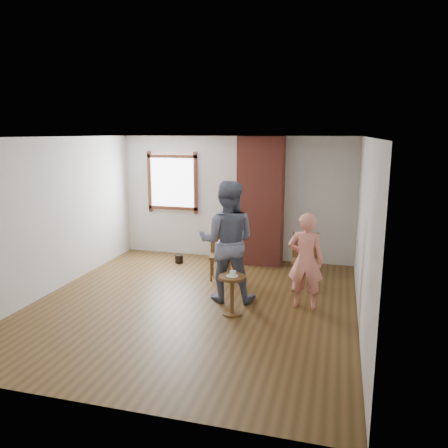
{
  "coord_description": "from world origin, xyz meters",
  "views": [
    {
      "loc": [
        2.16,
        -6.17,
        2.66
      ],
      "look_at": [
        0.28,
        0.8,
        1.15
      ],
      "focal_mm": 35.0,
      "sensor_mm": 36.0,
      "label": 1
    }
  ],
  "objects": [
    {
      "name": "stoneware_crock",
      "position": [
        0.07,
        2.4,
        0.2
      ],
      "size": [
        0.41,
        0.41,
        0.4
      ],
      "primitive_type": "cylinder",
      "rotation": [
        0.0,
        0.0,
        0.41
      ],
      "color": "#BFAB8A",
      "rests_on": "ground"
    },
    {
      "name": "dark_pot",
      "position": [
        -1.03,
        2.05,
        0.08
      ],
      "size": [
        0.22,
        0.22,
        0.17
      ],
      "primitive_type": "cylinder",
      "rotation": [
        0.0,
        0.0,
        -0.39
      ],
      "color": "black",
      "rests_on": "ground"
    },
    {
      "name": "dining_chair_right",
      "position": [
        1.63,
        1.23,
        0.54
      ],
      "size": [
        0.48,
        0.48,
        0.96
      ],
      "rotation": [
        0.0,
        0.0,
        0.07
      ],
      "color": "brown",
      "rests_on": "ground"
    },
    {
      "name": "cake_slice",
      "position": [
        0.69,
        -0.24,
        0.64
      ],
      "size": [
        0.08,
        0.07,
        0.06
      ],
      "primitive_type": "cube",
      "color": "white",
      "rests_on": "cake_plate"
    },
    {
      "name": "ground",
      "position": [
        0.0,
        0.0,
        0.0
      ],
      "size": [
        5.5,
        5.5,
        0.0
      ],
      "primitive_type": "plane",
      "color": "brown",
      "rests_on": "ground"
    },
    {
      "name": "brick_chimney",
      "position": [
        0.6,
        2.5,
        1.3
      ],
      "size": [
        0.9,
        0.5,
        2.6
      ],
      "primitive_type": "cube",
      "color": "#9C4437",
      "rests_on": "ground"
    },
    {
      "name": "room_shell",
      "position": [
        -0.06,
        0.61,
        1.81
      ],
      "size": [
        5.04,
        5.52,
        2.62
      ],
      "color": "silver",
      "rests_on": "ground"
    },
    {
      "name": "side_table",
      "position": [
        0.68,
        -0.24,
        0.4
      ],
      "size": [
        0.4,
        0.4,
        0.6
      ],
      "color": "brown",
      "rests_on": "ground"
    },
    {
      "name": "dining_chair_left",
      "position": [
        0.07,
        1.38,
        0.48
      ],
      "size": [
        0.47,
        0.47,
        0.86
      ],
      "rotation": [
        0.0,
        0.0,
        0.19
      ],
      "color": "brown",
      "rests_on": "ground"
    },
    {
      "name": "cake_plate",
      "position": [
        0.68,
        -0.24,
        0.6
      ],
      "size": [
        0.18,
        0.18,
        0.01
      ],
      "primitive_type": "cylinder",
      "color": "white",
      "rests_on": "side_table"
    },
    {
      "name": "person_pink",
      "position": [
        1.7,
        0.33,
        0.75
      ],
      "size": [
        0.56,
        0.38,
        1.5
      ],
      "primitive_type": "imported",
      "rotation": [
        0.0,
        0.0,
        3.11
      ],
      "color": "#FC917E",
      "rests_on": "ground"
    },
    {
      "name": "man",
      "position": [
        0.46,
        0.34,
        0.97
      ],
      "size": [
        1.03,
        0.85,
        1.94
      ],
      "primitive_type": "imported",
      "rotation": [
        0.0,
        0.0,
        3.27
      ],
      "color": "#141A38",
      "rests_on": "ground"
    }
  ]
}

